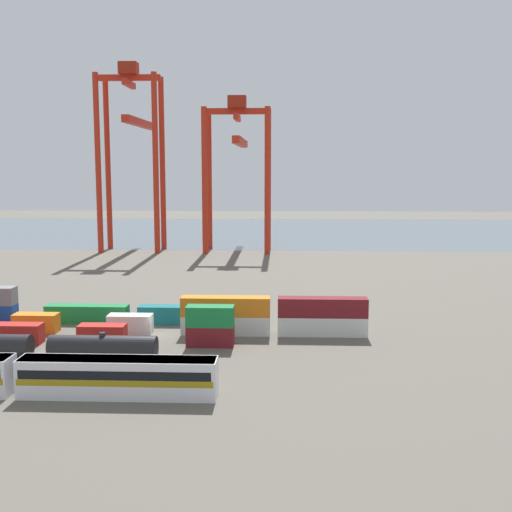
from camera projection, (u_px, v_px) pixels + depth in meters
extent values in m
plane|color=#5B564C|center=(197.00, 282.00, 126.13)|extent=(420.00, 420.00, 0.00)
cube|color=slate|center=(236.00, 231.00, 229.23)|extent=(400.00, 110.00, 0.01)
cube|color=silver|center=(118.00, 378.00, 63.06)|extent=(19.75, 3.10, 3.90)
cube|color=#9E8414|center=(118.00, 378.00, 63.08)|extent=(19.35, 3.14, 0.64)
cube|color=black|center=(118.00, 371.00, 62.97)|extent=(18.96, 3.13, 0.90)
cube|color=slate|center=(117.00, 360.00, 62.82)|extent=(19.55, 2.85, 0.36)
cube|color=#232326|center=(104.00, 364.00, 72.08)|extent=(12.17, 2.50, 1.10)
cylinder|color=black|center=(103.00, 347.00, 71.82)|extent=(12.17, 2.73, 2.73)
cylinder|color=black|center=(103.00, 334.00, 71.60)|extent=(0.70, 0.70, 0.36)
cube|color=#AD211C|center=(102.00, 335.00, 81.77)|extent=(6.04, 2.44, 2.60)
cube|color=maroon|center=(210.00, 336.00, 81.19)|extent=(6.04, 2.44, 2.60)
cube|color=#197538|center=(210.00, 316.00, 80.83)|extent=(6.04, 2.44, 2.60)
cube|color=orange|center=(36.00, 323.00, 87.93)|extent=(6.04, 2.44, 2.60)
cube|color=silver|center=(130.00, 324.00, 87.38)|extent=(6.04, 2.44, 2.60)
cube|color=silver|center=(226.00, 325.00, 86.83)|extent=(12.10, 2.44, 2.60)
cube|color=orange|center=(226.00, 306.00, 86.47)|extent=(12.10, 2.44, 2.60)
cube|color=silver|center=(322.00, 326.00, 86.28)|extent=(12.10, 2.44, 2.60)
cube|color=maroon|center=(323.00, 307.00, 85.92)|extent=(12.10, 2.44, 2.60)
cube|color=#197538|center=(87.00, 314.00, 93.41)|extent=(12.10, 2.44, 2.60)
cube|color=#146066|center=(180.00, 315.00, 92.84)|extent=(12.10, 2.44, 2.60)
cylinder|color=red|center=(98.00, 164.00, 167.09)|extent=(1.50, 1.50, 47.04)
cylinder|color=red|center=(156.00, 164.00, 166.45)|extent=(1.50, 1.50, 47.04)
cylinder|color=red|center=(108.00, 164.00, 176.39)|extent=(1.50, 1.50, 47.04)
cylinder|color=red|center=(162.00, 164.00, 175.76)|extent=(1.50, 1.50, 47.04)
cube|color=red|center=(129.00, 78.00, 168.29)|extent=(16.88, 1.20, 1.60)
cube|color=red|center=(129.00, 84.00, 168.51)|extent=(1.20, 11.00, 1.60)
cube|color=red|center=(140.00, 123.00, 182.30)|extent=(2.00, 36.10, 2.00)
cube|color=maroon|center=(128.00, 68.00, 167.96)|extent=(4.80, 4.00, 3.20)
cylinder|color=red|center=(205.00, 181.00, 166.09)|extent=(1.50, 1.50, 38.23)
cylinder|color=red|center=(267.00, 181.00, 165.40)|extent=(1.50, 1.50, 38.23)
cylinder|color=red|center=(209.00, 180.00, 176.25)|extent=(1.50, 1.50, 38.23)
cylinder|color=red|center=(268.00, 180.00, 175.57)|extent=(1.50, 1.50, 38.23)
cube|color=red|center=(237.00, 111.00, 168.30)|extent=(18.02, 1.20, 1.60)
cube|color=red|center=(237.00, 117.00, 168.52)|extent=(1.20, 11.87, 1.60)
cube|color=red|center=(241.00, 142.00, 182.58)|extent=(2.00, 38.23, 2.00)
cube|color=maroon|center=(237.00, 102.00, 167.97)|extent=(4.80, 4.00, 3.20)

